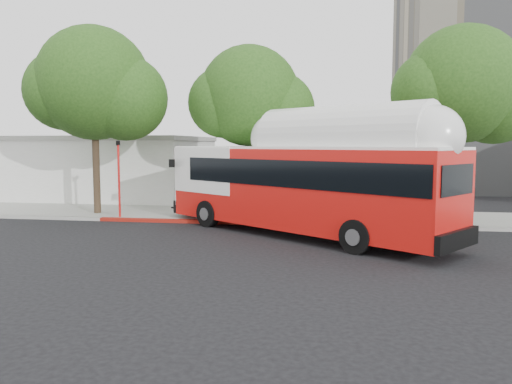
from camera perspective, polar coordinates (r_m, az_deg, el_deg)
ground at (r=19.40m, az=-0.93°, el=-5.60°), size 120.00×120.00×0.00m
sidewalk at (r=25.72m, az=1.63°, el=-2.69°), size 60.00×5.00×0.15m
curb_strip at (r=23.18m, az=0.78°, el=-3.59°), size 60.00×0.30×0.15m
red_curb_segment at (r=23.80m, az=-6.40°, el=-3.37°), size 10.00×0.32×0.16m
street_tree_left at (r=27.21m, az=-17.08°, el=11.31°), size 6.67×5.80×9.74m
street_tree_mid at (r=25.21m, az=0.17°, el=10.43°), size 5.75×5.00×8.62m
street_tree_right at (r=25.46m, az=23.42°, el=10.73°), size 6.21×5.40×9.18m
low_commercial_bldg at (r=37.09m, az=-18.70°, el=2.75°), size 16.20×10.20×4.25m
transit_bus at (r=20.35m, az=5.06°, el=0.44°), size 12.81×10.23×4.16m
signal_pole at (r=25.41m, az=-15.39°, el=1.39°), size 0.11×0.37×3.90m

